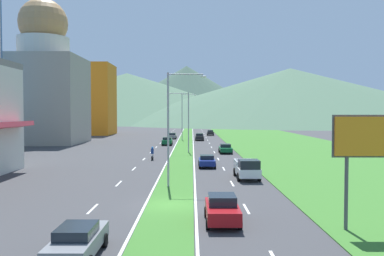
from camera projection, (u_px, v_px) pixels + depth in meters
ground_plane at (171, 206)px, 27.65m from camera, size 600.00×600.00×0.00m
grass_median at (186, 142)px, 87.61m from camera, size 3.20×240.00×0.06m
grass_verge_right at (280, 142)px, 87.58m from camera, size 24.00×240.00×0.06m
lane_dash_left_2 at (93, 209)px, 26.71m from camera, size 0.16×2.80×0.01m
lane_dash_left_3 at (119, 183)px, 36.23m from camera, size 0.16×2.80×0.01m
lane_dash_left_4 at (135, 169)px, 45.74m from camera, size 0.16×2.80×0.01m
lane_dash_left_5 at (145, 159)px, 55.26m from camera, size 0.16×2.80×0.01m
lane_dash_left_6 at (152, 152)px, 64.78m from camera, size 0.16×2.80×0.01m
lane_dash_left_7 at (157, 147)px, 74.29m from camera, size 0.16×2.80×0.01m
lane_dash_left_8 at (161, 143)px, 83.81m from camera, size 0.16×2.80×0.01m
lane_dash_left_9 at (164, 140)px, 93.32m from camera, size 0.16×2.80×0.01m
lane_dash_left_10 at (167, 138)px, 102.84m from camera, size 0.16×2.80×0.01m
lane_dash_left_11 at (169, 135)px, 112.36m from camera, size 0.16×2.80×0.01m
lane_dash_left_12 at (171, 134)px, 121.87m from camera, size 0.16×2.80×0.01m
lane_dash_left_13 at (172, 132)px, 131.39m from camera, size 0.16×2.80×0.01m
lane_dash_left_14 at (174, 131)px, 140.91m from camera, size 0.16×2.80×0.01m
lane_dash_left_15 at (175, 130)px, 150.42m from camera, size 0.16×2.80×0.01m
lane_dash_right_2 at (247, 209)px, 26.69m from camera, size 0.16×2.80×0.01m
lane_dash_right_3 at (233, 183)px, 36.21m from camera, size 0.16×2.80×0.01m
lane_dash_right_4 at (224, 169)px, 45.73m from camera, size 0.16×2.80×0.01m
lane_dash_right_5 at (219, 159)px, 55.24m from camera, size 0.16×2.80×0.01m
lane_dash_right_6 at (215, 152)px, 64.76m from camera, size 0.16×2.80×0.01m
lane_dash_right_7 at (212, 147)px, 74.28m from camera, size 0.16×2.80×0.01m
lane_dash_right_8 at (210, 143)px, 83.79m from camera, size 0.16×2.80×0.01m
lane_dash_right_9 at (208, 140)px, 93.31m from camera, size 0.16×2.80×0.01m
lane_dash_right_10 at (207, 138)px, 102.83m from camera, size 0.16×2.80×0.01m
lane_dash_right_11 at (206, 135)px, 112.34m from camera, size 0.16×2.80×0.01m
lane_dash_right_12 at (205, 134)px, 121.86m from camera, size 0.16×2.80×0.01m
lane_dash_right_13 at (204, 132)px, 131.37m from camera, size 0.16×2.80×0.01m
lane_dash_right_14 at (203, 131)px, 140.89m from camera, size 0.16×2.80×0.01m
lane_dash_right_15 at (202, 130)px, 150.41m from camera, size 0.16×2.80×0.01m
edge_line_median_left at (178, 142)px, 87.61m from camera, size 0.16×240.00×0.01m
edge_line_median_right at (194, 142)px, 87.61m from camera, size 0.16×240.00×0.01m
domed_building at (45, 83)px, 83.64m from camera, size 15.55×15.55×29.84m
midrise_colored at (90, 100)px, 116.76m from camera, size 13.40×13.40×20.32m
hill_far_left at (128, 97)px, 297.79m from camera, size 233.79×233.79×35.41m
hill_far_center at (187, 93)px, 314.72m from camera, size 142.84×142.84×42.77m
hill_far_right at (291, 95)px, 257.68m from camera, size 236.97×236.97×34.64m
street_lamp_near at (173, 121)px, 34.35m from camera, size 3.37×0.29×9.79m
street_lamp_mid at (187, 118)px, 63.80m from camera, size 3.56×0.41×9.57m
street_lamp_far at (184, 114)px, 93.26m from camera, size 3.41×0.43×10.72m
billboard_roadside at (378, 143)px, 21.53m from camera, size 4.85×0.28×6.27m
car_0 at (223, 209)px, 23.29m from camera, size 1.98×4.19×1.60m
car_1 at (211, 133)px, 112.09m from camera, size 1.88×4.08×1.50m
car_2 at (208, 161)px, 47.19m from camera, size 1.98×4.04×1.39m
car_3 at (200, 137)px, 92.32m from camera, size 2.00×4.64×1.62m
car_4 at (78, 241)px, 17.62m from camera, size 1.91×4.71×1.49m
car_5 at (168, 141)px, 78.87m from camera, size 2.01×4.16×1.58m
car_6 at (226, 148)px, 63.25m from camera, size 2.01×4.29×1.45m
car_7 at (173, 136)px, 97.90m from camera, size 1.89×4.47×1.44m
pickup_truck_0 at (248, 169)px, 38.68m from camera, size 2.18×5.40×2.00m
motorcycle_rider at (153, 154)px, 54.21m from camera, size 0.36×2.00×1.80m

